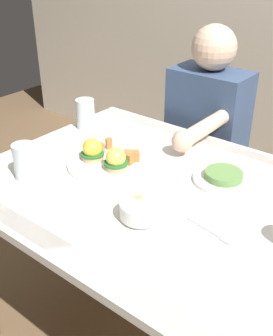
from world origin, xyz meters
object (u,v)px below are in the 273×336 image
Objects in this scene: eggs_benedict_plate at (107,159)px; water_glass_near at (25,164)px; fruit_bowl at (141,210)px; fork at (213,232)px; water_glass_extra at (86,116)px; diner_person at (204,137)px; side_plate at (223,178)px; dining_table at (158,214)px.

water_glass_near reaches higher than eggs_benedict_plate.
fork is (0.19, 0.07, -0.03)m from fruit_bowl.
diner_person reaches higher than water_glass_extra.
fork is at bearing 20.58° from fruit_bowl.
fruit_bowl is 0.69m from water_glass_extra.
fork is at bearing -67.44° from side_plate.
eggs_benedict_plate is 1.35× the size of side_plate.
diner_person reaches higher than fork.
fork reaches higher than dining_table.
fruit_bowl is 0.97× the size of water_glass_extra.
dining_table is 4.44× the size of eggs_benedict_plate.
fork is at bearing -21.03° from dining_table.
fork is 0.78× the size of side_plate.
diner_person is (0.34, 0.40, -0.14)m from water_glass_extra.
side_plate is at bearing -53.51° from diner_person.
side_plate reaches higher than fork.
diner_person reaches higher than side_plate.
side_plate is at bearing 112.56° from fork.
fruit_bowl is at bearing -30.80° from eggs_benedict_plate.
diner_person is at bearing 121.72° from fork.
water_glass_near reaches higher than fruit_bowl.
eggs_benedict_plate is 0.61m from diner_person.
diner_person is at bearing 76.15° from water_glass_near.
water_glass_extra reaches higher than dining_table.
water_glass_extra is (-0.77, 0.29, 0.05)m from fork.
diner_person is at bearing 85.52° from eggs_benedict_plate.
water_glass_extra reaches higher than eggs_benedict_plate.
eggs_benedict_plate is 2.25× the size of fruit_bowl.
dining_table is 0.25m from side_plate.
eggs_benedict_plate is 2.21× the size of water_glass_near.
eggs_benedict_plate reaches higher than side_plate.
water_glass_extra is at bearing 147.79° from fruit_bowl.
water_glass_extra is (-0.58, 0.37, 0.03)m from fruit_bowl.
water_glass_near is at bearing -143.53° from side_plate.
fruit_bowl is at bearing -72.77° from diner_person.
dining_table is 0.58m from water_glass_extra.
dining_table is 6.00× the size of side_plate.
eggs_benedict_plate reaches higher than fork.
dining_table is 10.00× the size of fruit_bowl.
fruit_bowl is 0.81m from diner_person.
dining_table is 0.63m from diner_person.
fork is (0.25, -0.10, 0.11)m from dining_table.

